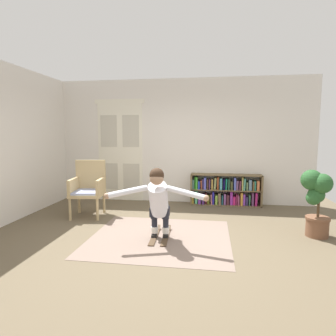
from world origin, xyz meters
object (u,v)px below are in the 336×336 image
at_px(wicker_chair, 88,187).
at_px(potted_plant, 316,198).
at_px(skis_pair, 160,235).
at_px(bookshelf, 225,191).
at_px(person_skier, 158,198).

bearing_deg(wicker_chair, potted_plant, -7.94).
height_order(potted_plant, skis_pair, potted_plant).
distance_m(bookshelf, potted_plant, 2.27).
bearing_deg(potted_plant, wicker_chair, 172.06).
distance_m(bookshelf, skis_pair, 2.51).
height_order(bookshelf, person_skier, person_skier).
distance_m(bookshelf, wicker_chair, 3.03).
bearing_deg(wicker_chair, bookshelf, 24.70).
xyz_separation_m(wicker_chair, person_skier, (1.64, -1.18, 0.09)).
distance_m(wicker_chair, person_skier, 2.02).
xyz_separation_m(potted_plant, skis_pair, (-2.43, -0.40, -0.60)).
height_order(wicker_chair, person_skier, person_skier).
xyz_separation_m(bookshelf, potted_plant, (1.32, -1.83, 0.30)).
bearing_deg(wicker_chair, person_skier, -35.85).
relative_size(wicker_chair, skis_pair, 1.37).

